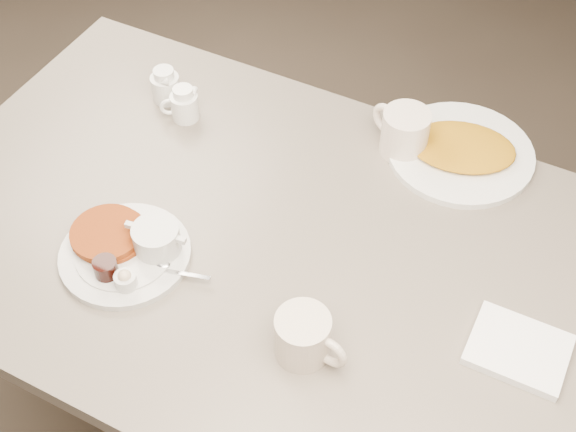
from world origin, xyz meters
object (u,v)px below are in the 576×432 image
at_px(main_plate, 128,247).
at_px(creamer_left, 184,104).
at_px(hash_plate, 461,151).
at_px(coffee_mug_near, 305,337).
at_px(creamer_right, 165,85).
at_px(diner_table, 284,299).
at_px(coffee_mug_far, 403,132).

distance_m(main_plate, creamer_left, 0.39).
xyz_separation_m(creamer_left, hash_plate, (0.58, 0.16, -0.02)).
distance_m(coffee_mug_near, creamer_right, 0.73).
height_order(diner_table, coffee_mug_far, coffee_mug_far).
bearing_deg(coffee_mug_far, diner_table, -105.81).
relative_size(main_plate, hash_plate, 0.83).
xyz_separation_m(coffee_mug_far, creamer_right, (-0.53, -0.09, -0.01)).
distance_m(diner_table, creamer_left, 0.47).
xyz_separation_m(coffee_mug_far, creamer_left, (-0.46, -0.12, -0.01)).
bearing_deg(coffee_mug_far, hash_plate, 18.38).
relative_size(creamer_left, hash_plate, 0.22).
relative_size(diner_table, creamer_left, 17.91).
xyz_separation_m(main_plate, hash_plate, (0.47, 0.54, -0.01)).
bearing_deg(main_plate, coffee_mug_far, 55.16).
height_order(coffee_mug_near, coffee_mug_far, coffee_mug_far).
bearing_deg(main_plate, creamer_left, 106.73).
relative_size(diner_table, coffee_mug_near, 10.63).
bearing_deg(creamer_left, coffee_mug_near, -39.66).
bearing_deg(coffee_mug_near, main_plate, 174.49).
bearing_deg(diner_table, main_plate, -149.12).
bearing_deg(creamer_left, coffee_mug_far, 14.99).
xyz_separation_m(coffee_mug_near, creamer_left, (-0.50, 0.41, -0.01)).
bearing_deg(coffee_mug_near, diner_table, 126.40).
bearing_deg(creamer_right, creamer_left, -26.79).
distance_m(diner_table, creamer_right, 0.55).
relative_size(main_plate, coffee_mug_far, 2.05).
bearing_deg(creamer_right, coffee_mug_near, -38.26).
bearing_deg(coffee_mug_far, main_plate, -124.84).
height_order(coffee_mug_near, hash_plate, coffee_mug_near).
xyz_separation_m(creamer_right, hash_plate, (0.65, 0.13, -0.02)).
xyz_separation_m(main_plate, creamer_left, (-0.11, 0.38, 0.01)).
relative_size(diner_table, hash_plate, 3.97).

